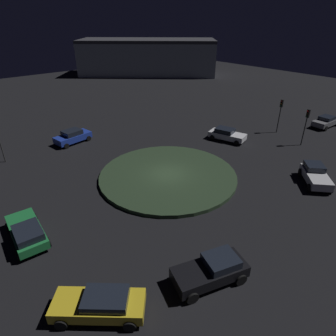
{
  "coord_description": "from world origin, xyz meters",
  "views": [
    {
      "loc": [
        15.2,
        17.92,
        13.5
      ],
      "look_at": [
        0.0,
        0.0,
        0.93
      ],
      "focal_mm": 30.84,
      "sensor_mm": 36.0,
      "label": 1
    }
  ],
  "objects_px": {
    "car_green": "(27,232)",
    "car_grey": "(326,121)",
    "car_black": "(212,270)",
    "store_building": "(148,57)",
    "car_yellow": "(100,304)",
    "traffic_light_west_near": "(280,110)",
    "car_blue": "(73,136)",
    "car_silver": "(315,175)",
    "traffic_light_west": "(306,120)",
    "car_white": "(227,134)"
  },
  "relations": [
    {
      "from": "car_yellow",
      "to": "car_green",
      "type": "bearing_deg",
      "value": -40.72
    },
    {
      "from": "car_grey",
      "to": "traffic_light_west_near",
      "type": "bearing_deg",
      "value": 159.6
    },
    {
      "from": "car_blue",
      "to": "store_building",
      "type": "xyz_separation_m",
      "value": [
        -33.31,
        -29.68,
        3.31
      ]
    },
    {
      "from": "car_green",
      "to": "car_blue",
      "type": "distance_m",
      "value": 16.9
    },
    {
      "from": "car_green",
      "to": "car_yellow",
      "type": "relative_size",
      "value": 1.0
    },
    {
      "from": "traffic_light_west",
      "to": "store_building",
      "type": "distance_m",
      "value": 49.42
    },
    {
      "from": "traffic_light_west_near",
      "to": "store_building",
      "type": "bearing_deg",
      "value": -104.47
    },
    {
      "from": "car_white",
      "to": "store_building",
      "type": "height_order",
      "value": "store_building"
    },
    {
      "from": "car_yellow",
      "to": "traffic_light_west_near",
      "type": "xyz_separation_m",
      "value": [
        -29.8,
        -8.24,
        2.28
      ]
    },
    {
      "from": "car_black",
      "to": "traffic_light_west_near",
      "type": "height_order",
      "value": "traffic_light_west_near"
    },
    {
      "from": "traffic_light_west_near",
      "to": "store_building",
      "type": "height_order",
      "value": "store_building"
    },
    {
      "from": "car_grey",
      "to": "traffic_light_west_near",
      "type": "height_order",
      "value": "traffic_light_west_near"
    },
    {
      "from": "car_green",
      "to": "traffic_light_west",
      "type": "xyz_separation_m",
      "value": [
        -29.35,
        3.86,
        2.28
      ]
    },
    {
      "from": "car_yellow",
      "to": "car_silver",
      "type": "xyz_separation_m",
      "value": [
        -21.01,
        0.85,
        0.07
      ]
    },
    {
      "from": "car_black",
      "to": "store_building",
      "type": "xyz_separation_m",
      "value": [
        -35.88,
        -53.88,
        3.29
      ]
    },
    {
      "from": "car_yellow",
      "to": "traffic_light_west_near",
      "type": "relative_size",
      "value": 1.08
    },
    {
      "from": "car_black",
      "to": "car_grey",
      "type": "bearing_deg",
      "value": -149.05
    },
    {
      "from": "car_black",
      "to": "car_white",
      "type": "bearing_deg",
      "value": -125.13
    },
    {
      "from": "car_yellow",
      "to": "store_building",
      "type": "relative_size",
      "value": 0.14
    },
    {
      "from": "car_green",
      "to": "car_grey",
      "type": "relative_size",
      "value": 1.02
    },
    {
      "from": "car_blue",
      "to": "car_white",
      "type": "bearing_deg",
      "value": -46.84
    },
    {
      "from": "car_blue",
      "to": "traffic_light_west_near",
      "type": "height_order",
      "value": "traffic_light_west_near"
    },
    {
      "from": "car_silver",
      "to": "car_white",
      "type": "xyz_separation_m",
      "value": [
        -1.82,
        -11.61,
        -0.05
      ]
    },
    {
      "from": "car_blue",
      "to": "car_silver",
      "type": "relative_size",
      "value": 1.09
    },
    {
      "from": "car_green",
      "to": "car_yellow",
      "type": "height_order",
      "value": "car_green"
    },
    {
      "from": "traffic_light_west",
      "to": "car_black",
      "type": "bearing_deg",
      "value": 30.45
    },
    {
      "from": "car_blue",
      "to": "store_building",
      "type": "distance_m",
      "value": 44.74
    },
    {
      "from": "car_grey",
      "to": "car_green",
      "type": "bearing_deg",
      "value": 179.09
    },
    {
      "from": "car_blue",
      "to": "car_white",
      "type": "distance_m",
      "value": 18.31
    },
    {
      "from": "car_grey",
      "to": "car_silver",
      "type": "distance_m",
      "value": 16.87
    },
    {
      "from": "store_building",
      "to": "car_grey",
      "type": "bearing_deg",
      "value": 126.09
    },
    {
      "from": "car_blue",
      "to": "car_white",
      "type": "relative_size",
      "value": 0.95
    },
    {
      "from": "car_blue",
      "to": "car_green",
      "type": "bearing_deg",
      "value": -132.96
    },
    {
      "from": "car_blue",
      "to": "car_white",
      "type": "xyz_separation_m",
      "value": [
        -14.44,
        11.25,
        -0.04
      ]
    },
    {
      "from": "car_white",
      "to": "traffic_light_west",
      "type": "bearing_deg",
      "value": 22.66
    },
    {
      "from": "car_green",
      "to": "car_grey",
      "type": "distance_m",
      "value": 37.95
    },
    {
      "from": "car_silver",
      "to": "traffic_light_west_near",
      "type": "bearing_deg",
      "value": -176.54
    },
    {
      "from": "car_silver",
      "to": "traffic_light_west",
      "type": "bearing_deg",
      "value": 172.05
    },
    {
      "from": "car_black",
      "to": "store_building",
      "type": "bearing_deg",
      "value": -106.07
    },
    {
      "from": "car_black",
      "to": "car_blue",
      "type": "bearing_deg",
      "value": -78.47
    },
    {
      "from": "car_yellow",
      "to": "car_blue",
      "type": "xyz_separation_m",
      "value": [
        -8.39,
        -22.02,
        0.06
      ]
    },
    {
      "from": "car_green",
      "to": "store_building",
      "type": "distance_m",
      "value": 61.24
    },
    {
      "from": "car_grey",
      "to": "car_silver",
      "type": "xyz_separation_m",
      "value": [
        15.76,
        6.02,
        0.05
      ]
    },
    {
      "from": "car_green",
      "to": "car_silver",
      "type": "height_order",
      "value": "car_silver"
    },
    {
      "from": "car_blue",
      "to": "traffic_light_west_near",
      "type": "bearing_deg",
      "value": -41.67
    },
    {
      "from": "car_green",
      "to": "car_white",
      "type": "height_order",
      "value": "car_white"
    },
    {
      "from": "car_green",
      "to": "car_white",
      "type": "distance_m",
      "value": 24.06
    },
    {
      "from": "car_yellow",
      "to": "car_blue",
      "type": "distance_m",
      "value": 23.56
    },
    {
      "from": "car_green",
      "to": "traffic_light_west_near",
      "type": "relative_size",
      "value": 1.08
    },
    {
      "from": "car_silver",
      "to": "car_white",
      "type": "height_order",
      "value": "car_silver"
    }
  ]
}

